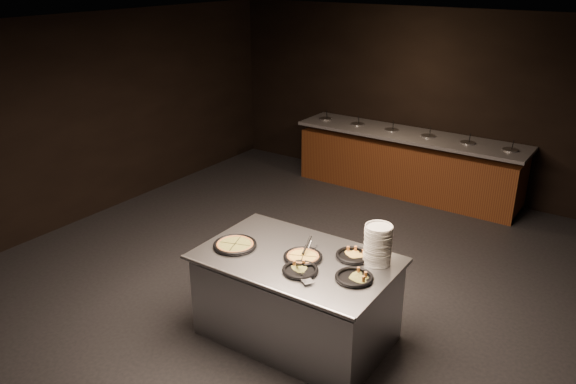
{
  "coord_description": "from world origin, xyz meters",
  "views": [
    {
      "loc": [
        3.29,
        -4.61,
        3.5
      ],
      "look_at": [
        -0.09,
        0.3,
        1.07
      ],
      "focal_mm": 35.0,
      "sensor_mm": 36.0,
      "label": 1
    }
  ],
  "objects_px": {
    "serving_counter": "(297,298)",
    "plate_stack": "(378,245)",
    "pan_veggie_whole": "(235,245)",
    "pan_cheese_whole": "(303,257)"
  },
  "relations": [
    {
      "from": "serving_counter",
      "to": "plate_stack",
      "type": "distance_m",
      "value": 1.0
    },
    {
      "from": "pan_veggie_whole",
      "to": "pan_cheese_whole",
      "type": "xyz_separation_m",
      "value": [
        0.69,
        0.18,
        -0.0
      ]
    },
    {
      "from": "plate_stack",
      "to": "pan_cheese_whole",
      "type": "bearing_deg",
      "value": -151.81
    },
    {
      "from": "pan_cheese_whole",
      "to": "serving_counter",
      "type": "bearing_deg",
      "value": -177.75
    },
    {
      "from": "serving_counter",
      "to": "pan_veggie_whole",
      "type": "relative_size",
      "value": 4.36
    },
    {
      "from": "serving_counter",
      "to": "plate_stack",
      "type": "relative_size",
      "value": 4.98
    },
    {
      "from": "serving_counter",
      "to": "pan_veggie_whole",
      "type": "height_order",
      "value": "pan_veggie_whole"
    },
    {
      "from": "pan_cheese_whole",
      "to": "plate_stack",
      "type": "bearing_deg",
      "value": 28.19
    },
    {
      "from": "plate_stack",
      "to": "pan_cheese_whole",
      "type": "xyz_separation_m",
      "value": [
        -0.61,
        -0.33,
        -0.17
      ]
    },
    {
      "from": "serving_counter",
      "to": "pan_veggie_whole",
      "type": "xyz_separation_m",
      "value": [
        -0.62,
        -0.18,
        0.49
      ]
    }
  ]
}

